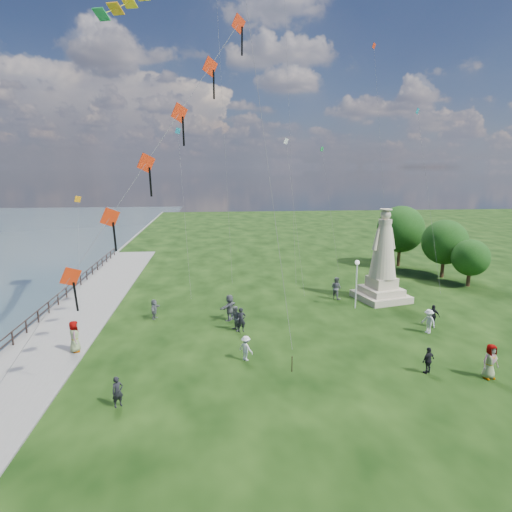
{
  "coord_description": "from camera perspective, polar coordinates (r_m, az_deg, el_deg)",
  "views": [
    {
      "loc": [
        -3.56,
        -18.43,
        11.03
      ],
      "look_at": [
        -1.0,
        8.0,
        5.5
      ],
      "focal_mm": 30.0,
      "sensor_mm": 36.0,
      "label": 1
    }
  ],
  "objects": [
    {
      "name": "waterfront",
      "position": [
        31.8,
        -27.1,
        -10.01
      ],
      "size": [
        200.0,
        200.0,
        1.51
      ],
      "color": "#374B53",
      "rests_on": "ground"
    },
    {
      "name": "person_4",
      "position": [
        26.38,
        28.76,
        -12.22
      ],
      "size": [
        1.02,
        0.72,
        1.91
      ],
      "primitive_type": "imported",
      "rotation": [
        0.0,
        0.0,
        0.17
      ],
      "color": "#595960",
      "rests_on": "ground"
    },
    {
      "name": "person_7",
      "position": [
        37.06,
        10.63,
        -4.21
      ],
      "size": [
        1.03,
        1.09,
        1.92
      ],
      "primitive_type": "imported",
      "rotation": [
        0.0,
        0.0,
        2.24
      ],
      "color": "#595960",
      "rests_on": "ground"
    },
    {
      "name": "red_kite_train",
      "position": [
        23.23,
        -12.66,
        14.18
      ],
      "size": [
        11.97,
        9.35,
        19.54
      ],
      "color": "black",
      "rests_on": "ground"
    },
    {
      "name": "person_0",
      "position": [
        21.92,
        -17.97,
        -16.84
      ],
      "size": [
        0.65,
        0.6,
        1.49
      ],
      "primitive_type": "imported",
      "rotation": [
        0.0,
        0.0,
        0.62
      ],
      "color": "black",
      "rests_on": "ground"
    },
    {
      "name": "person_11",
      "position": [
        31.54,
        -3.54,
        -6.86
      ],
      "size": [
        1.68,
        1.92,
        1.94
      ],
      "primitive_type": "imported",
      "rotation": [
        0.0,
        0.0,
        4.09
      ],
      "color": "#595960",
      "rests_on": "ground"
    },
    {
      "name": "person_9",
      "position": [
        32.76,
        22.5,
        -7.36
      ],
      "size": [
        1.01,
        0.99,
        1.6
      ],
      "primitive_type": "imported",
      "rotation": [
        0.0,
        0.0,
        -0.75
      ],
      "color": "black",
      "rests_on": "ground"
    },
    {
      "name": "statue",
      "position": [
        37.28,
        16.53,
        -1.31
      ],
      "size": [
        4.59,
        4.59,
        7.7
      ],
      "rotation": [
        0.0,
        0.0,
        0.25
      ],
      "color": "beige",
      "rests_on": "ground"
    },
    {
      "name": "person_3",
      "position": [
        25.65,
        22.0,
        -12.77
      ],
      "size": [
        0.99,
        0.77,
        1.5
      ],
      "primitive_type": "imported",
      "rotation": [
        0.0,
        0.0,
        3.56
      ],
      "color": "black",
      "rests_on": "ground"
    },
    {
      "name": "person_8",
      "position": [
        31.42,
        22.02,
        -8.07
      ],
      "size": [
        0.91,
        1.21,
        1.67
      ],
      "primitive_type": "imported",
      "rotation": [
        0.0,
        0.0,
        -1.2
      ],
      "color": "silver",
      "rests_on": "ground"
    },
    {
      "name": "lamppost",
      "position": [
        34.52,
        13.28,
        -2.31
      ],
      "size": [
        0.36,
        0.36,
        3.91
      ],
      "color": "silver",
      "rests_on": "ground"
    },
    {
      "name": "small_kites",
      "position": [
        42.01,
        3.37,
        17.35
      ],
      "size": [
        31.17,
        17.8,
        32.72
      ],
      "color": "teal",
      "rests_on": "ground"
    },
    {
      "name": "person_1",
      "position": [
        29.54,
        -2.78,
        -8.36
      ],
      "size": [
        0.8,
        0.98,
        1.75
      ],
      "primitive_type": "imported",
      "rotation": [
        0.0,
        0.0,
        -1.19
      ],
      "color": "#595960",
      "rests_on": "ground"
    },
    {
      "name": "person_2",
      "position": [
        25.34,
        -1.36,
        -12.19
      ],
      "size": [
        1.04,
        1.02,
        1.49
      ],
      "primitive_type": "imported",
      "rotation": [
        0.0,
        0.0,
        2.38
      ],
      "color": "silver",
      "rests_on": "ground"
    },
    {
      "name": "tree_row",
      "position": [
        48.4,
        21.47,
        2.37
      ],
      "size": [
        7.3,
        13.1,
        6.84
      ],
      "color": "#382314",
      "rests_on": "ground"
    },
    {
      "name": "person_5",
      "position": [
        32.7,
        -13.41,
        -6.89
      ],
      "size": [
        0.89,
        1.49,
        1.5
      ],
      "primitive_type": "imported",
      "rotation": [
        0.0,
        0.0,
        1.35
      ],
      "color": "#595960",
      "rests_on": "ground"
    },
    {
      "name": "person_10",
      "position": [
        28.34,
        -23.03,
        -10.01
      ],
      "size": [
        0.81,
        1.07,
        1.94
      ],
      "primitive_type": "imported",
      "rotation": [
        0.0,
        0.0,
        1.84
      ],
      "color": "#595960",
      "rests_on": "ground"
    },
    {
      "name": "person_6",
      "position": [
        29.42,
        -1.97,
        -8.51
      ],
      "size": [
        0.67,
        0.5,
        1.68
      ],
      "primitive_type": "imported",
      "rotation": [
        0.0,
        0.0,
        0.17
      ],
      "color": "black",
      "rests_on": "ground"
    }
  ]
}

